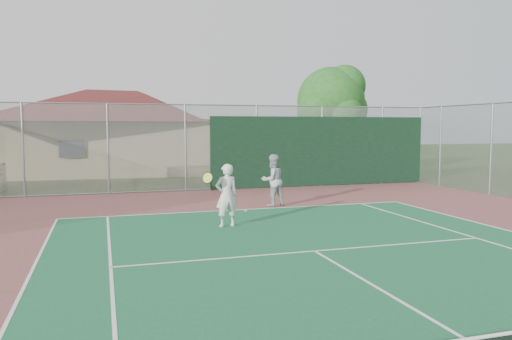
{
  "coord_description": "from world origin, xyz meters",
  "views": [
    {
      "loc": [
        -4.2,
        -3.05,
        2.63
      ],
      "look_at": [
        -0.08,
        10.32,
        1.4
      ],
      "focal_mm": 35.0,
      "sensor_mm": 36.0,
      "label": 1
    }
  ],
  "objects_px": {
    "tree": "(332,104)",
    "player_white_front": "(226,196)",
    "player_grey_back": "(273,181)",
    "clubhouse": "(119,124)"
  },
  "relations": [
    {
      "from": "tree",
      "to": "player_grey_back",
      "type": "height_order",
      "value": "tree"
    },
    {
      "from": "clubhouse",
      "to": "player_grey_back",
      "type": "relative_size",
      "value": 7.7
    },
    {
      "from": "tree",
      "to": "player_grey_back",
      "type": "distance_m",
      "value": 10.82
    },
    {
      "from": "clubhouse",
      "to": "player_white_front",
      "type": "relative_size",
      "value": 7.89
    },
    {
      "from": "player_grey_back",
      "to": "clubhouse",
      "type": "bearing_deg",
      "value": -88.27
    },
    {
      "from": "player_white_front",
      "to": "tree",
      "type": "bearing_deg",
      "value": -134.04
    },
    {
      "from": "tree",
      "to": "player_white_front",
      "type": "distance_m",
      "value": 14.36
    },
    {
      "from": "clubhouse",
      "to": "player_white_front",
      "type": "distance_m",
      "value": 17.54
    },
    {
      "from": "clubhouse",
      "to": "tree",
      "type": "distance_m",
      "value": 12.22
    },
    {
      "from": "tree",
      "to": "player_grey_back",
      "type": "xyz_separation_m",
      "value": [
        -6.17,
        -8.38,
        -2.96
      ]
    }
  ]
}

